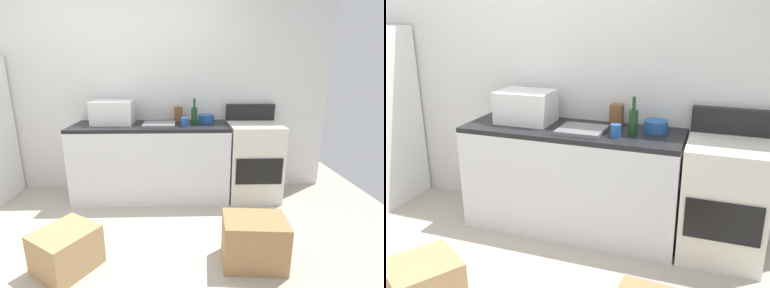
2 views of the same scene
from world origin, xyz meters
The scene contains 12 objects.
ground_plane centered at (0.00, 0.00, 0.00)m, with size 6.00×6.00×0.00m, color #B2A899.
wall_back centered at (0.00, 1.55, 1.30)m, with size 5.00×0.10×2.60m, color silver.
kitchen_counter centered at (0.30, 1.20, 0.45)m, with size 1.80×0.60×0.90m.
stove_oven centered at (1.52, 1.21, 0.47)m, with size 0.60×0.61×1.10m.
microwave centered at (-0.13, 1.26, 1.04)m, with size 0.46×0.34×0.27m, color white.
sink_basin centered at (0.41, 1.13, 0.92)m, with size 0.36×0.32×0.03m, color slate.
wine_bottle centered at (0.81, 1.18, 1.01)m, with size 0.07×0.07×0.30m.
coffee_mug centered at (0.70, 1.08, 0.95)m, with size 0.08×0.08×0.10m, color #2659A5.
knife_block centered at (0.63, 1.39, 0.99)m, with size 0.10×0.10×0.18m, color brown.
mixing_bowl centered at (0.96, 1.33, 0.95)m, with size 0.19×0.19×0.09m, color #2659A5.
cardboard_box_medium centered at (1.24, -0.06, 0.20)m, with size 0.49×0.34×0.39m, color #A37A4C.
cardboard_box_small centered at (-0.23, -0.08, 0.17)m, with size 0.38×0.42×0.33m, color tan.
Camera 1 is at (0.69, -1.95, 1.51)m, focal length 25.76 mm.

